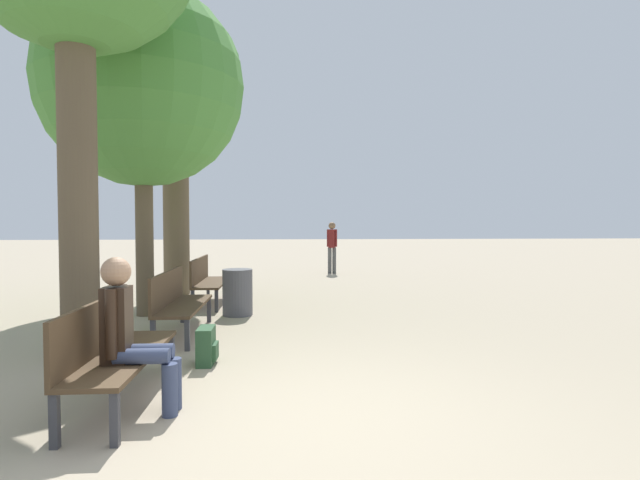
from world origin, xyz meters
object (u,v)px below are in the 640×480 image
object	(u,v)px
backpack	(207,346)
trash_bin	(238,292)
bench_row_2	(206,278)
bench_row_0	(112,345)
tree_row_2	(175,77)
person_seated	(131,332)
tree_row_1	(142,87)
pedestrian_near	(332,244)
bench_row_1	(177,299)

from	to	relation	value
backpack	trash_bin	xyz separation A→B (m)	(0.07, 2.91, 0.19)
bench_row_2	trash_bin	size ratio (longest dim) A/B	2.35
backpack	bench_row_0	bearing A→B (deg)	-119.07
tree_row_2	person_seated	size ratio (longest dim) A/B	4.81
tree_row_1	backpack	bearing A→B (deg)	-63.59
backpack	pedestrian_near	xyz separation A→B (m)	(2.30, 9.54, 0.70)
tree_row_2	trash_bin	world-z (taller)	tree_row_2
bench_row_1	backpack	distance (m)	1.63
tree_row_1	person_seated	bearing A→B (deg)	-75.99
trash_bin	pedestrian_near	bearing A→B (deg)	71.36
tree_row_1	tree_row_2	bearing A→B (deg)	90.00
tree_row_2	bench_row_2	bearing A→B (deg)	-58.42
tree_row_1	pedestrian_near	xyz separation A→B (m)	(3.80, 6.53, -2.95)
bench_row_1	bench_row_0	bearing A→B (deg)	-90.00
tree_row_1	backpack	world-z (taller)	tree_row_1
tree_row_2	backpack	distance (m)	7.25
tree_row_1	pedestrian_near	world-z (taller)	tree_row_1
bench_row_0	bench_row_1	distance (m)	2.62
bench_row_0	trash_bin	xyz separation A→B (m)	(0.71, 4.06, -0.12)
bench_row_1	tree_row_1	xyz separation A→B (m)	(-0.86, 1.53, 3.33)
bench_row_2	trash_bin	bearing A→B (deg)	-59.15
tree_row_2	pedestrian_near	bearing A→B (deg)	46.85
tree_row_1	person_seated	world-z (taller)	tree_row_1
bench_row_1	person_seated	xyz separation A→B (m)	(0.24, -2.88, 0.18)
bench_row_0	pedestrian_near	bearing A→B (deg)	74.61
bench_row_1	bench_row_2	xyz separation A→B (m)	(0.00, 2.62, 0.00)
tree_row_2	bench_row_1	bearing A→B (deg)	-77.95
backpack	pedestrian_near	distance (m)	9.84
bench_row_0	backpack	distance (m)	1.35
bench_row_1	person_seated	bearing A→B (deg)	-85.15
bench_row_0	backpack	bearing A→B (deg)	60.93
bench_row_1	tree_row_2	xyz separation A→B (m)	(-0.86, 4.01, 4.20)
bench_row_0	person_seated	size ratio (longest dim) A/B	1.41
bench_row_2	person_seated	bearing A→B (deg)	-87.45
bench_row_0	tree_row_2	world-z (taller)	tree_row_2
bench_row_0	tree_row_1	xyz separation A→B (m)	(-0.86, 4.15, 3.33)
pedestrian_near	trash_bin	xyz separation A→B (m)	(-2.24, -6.63, -0.51)
bench_row_2	tree_row_1	world-z (taller)	tree_row_1
person_seated	pedestrian_near	xyz separation A→B (m)	(2.70, 10.94, 0.21)
bench_row_1	pedestrian_near	world-z (taller)	pedestrian_near
tree_row_1	backpack	size ratio (longest dim) A/B	13.38
bench_row_0	tree_row_1	distance (m)	5.39
backpack	tree_row_2	bearing A→B (deg)	105.23
bench_row_2	bench_row_1	bearing A→B (deg)	-90.00
tree_row_2	backpack	bearing A→B (deg)	-74.77
bench_row_2	bench_row_0	bearing A→B (deg)	-90.00
bench_row_1	person_seated	distance (m)	2.90
tree_row_1	trash_bin	size ratio (longest dim) A/B	7.08
bench_row_2	tree_row_1	xyz separation A→B (m)	(-0.86, -1.08, 3.33)
person_seated	backpack	distance (m)	1.54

